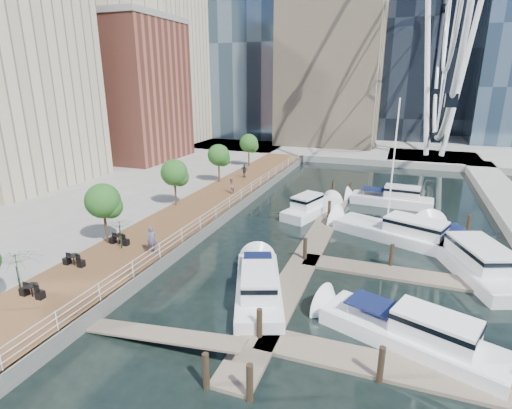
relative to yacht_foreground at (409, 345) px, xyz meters
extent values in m
plane|color=black|center=(-10.25, -0.20, 0.00)|extent=(520.00, 520.00, 0.00)
cube|color=brown|center=(-19.25, 14.80, 0.50)|extent=(6.00, 60.00, 1.00)
cube|color=#595954|center=(-16.25, 14.80, 0.50)|extent=(0.25, 60.00, 1.00)
cube|color=gray|center=(-46.25, 14.80, 0.50)|extent=(48.00, 90.00, 1.00)
cube|color=gray|center=(-10.25, 101.80, 0.50)|extent=(200.00, 114.00, 1.00)
cube|color=gray|center=(3.75, 51.80, 0.50)|extent=(14.00, 12.00, 1.00)
cube|color=#6D6051|center=(-7.25, 9.80, 0.10)|extent=(2.00, 32.00, 0.20)
cube|color=#6D6051|center=(-1.25, -2.20, 0.10)|extent=(12.00, 2.00, 0.20)
cube|color=#6D6051|center=(-1.25, 7.80, 0.10)|extent=(12.00, 2.00, 0.20)
cube|color=#6D6051|center=(-1.25, 17.80, 0.10)|extent=(12.00, 2.00, 0.20)
cube|color=#BCAD8E|center=(-44.25, 15.80, 14.00)|extent=(14.00, 16.00, 26.00)
cube|color=brown|center=(-40.25, 33.80, 11.00)|extent=(12.00, 14.00, 20.00)
cube|color=#BCAD8E|center=(-46.25, 49.80, 15.00)|extent=(14.00, 16.00, 28.00)
cylinder|color=white|center=(1.25, 51.80, 14.00)|extent=(0.80, 0.80, 26.00)
cylinder|color=white|center=(6.25, 51.80, 14.00)|extent=(0.80, 0.80, 26.00)
cylinder|color=#3F2B1C|center=(-21.65, 3.80, 2.20)|extent=(0.20, 0.20, 2.40)
sphere|color=#265B1E|center=(-21.65, 3.80, 4.30)|extent=(2.60, 2.60, 2.60)
cylinder|color=#3F2B1C|center=(-21.65, 13.80, 2.20)|extent=(0.20, 0.20, 2.40)
sphere|color=#265B1E|center=(-21.65, 13.80, 4.30)|extent=(2.60, 2.60, 2.60)
cylinder|color=#3F2B1C|center=(-21.65, 23.80, 2.20)|extent=(0.20, 0.20, 2.40)
sphere|color=#265B1E|center=(-21.65, 23.80, 4.30)|extent=(2.60, 2.60, 2.60)
cylinder|color=#3F2B1C|center=(-21.65, 33.80, 2.20)|extent=(0.20, 0.20, 2.40)
sphere|color=#265B1E|center=(-21.65, 33.80, 4.30)|extent=(2.60, 2.60, 2.60)
imported|color=#4B4B64|center=(-17.26, 3.28, 1.99)|extent=(0.85, 0.85, 1.98)
imported|color=#89665E|center=(-18.31, 19.69, 1.84)|extent=(0.80, 0.93, 1.68)
imported|color=#2E3439|center=(-19.67, 27.08, 1.87)|extent=(1.10, 0.69, 1.74)
imported|color=#103C19|center=(-21.07, -4.25, 2.29)|extent=(2.95, 3.00, 2.58)
imported|color=#0F371B|center=(-19.92, 3.21, 2.09)|extent=(2.88, 2.92, 2.17)
camera|label=1|loc=(-1.41, -18.74, 12.79)|focal=28.00mm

